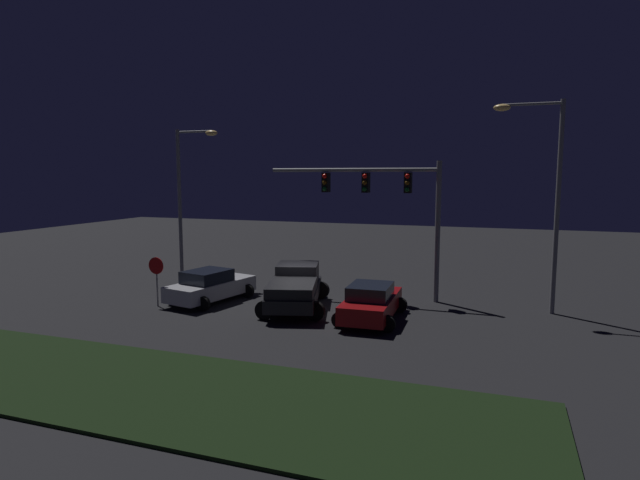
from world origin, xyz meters
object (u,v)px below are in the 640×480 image
at_px(car_sedan, 371,302).
at_px(stop_sign, 156,272).
at_px(pickup_truck, 295,285).
at_px(street_lamp_left, 187,186).
at_px(traffic_signal_gantry, 385,196).
at_px(street_lamp_right, 545,182).
at_px(car_sedan_far, 210,286).

bearing_deg(car_sedan, stop_sign, 93.96).
relative_size(pickup_truck, street_lamp_left, 0.69).
bearing_deg(traffic_signal_gantry, street_lamp_right, -3.87).
bearing_deg(stop_sign, traffic_signal_gantry, 28.43).
bearing_deg(traffic_signal_gantry, car_sedan_far, -155.22).
xyz_separation_m(pickup_truck, street_lamp_left, (-8.14, 4.05, 4.25)).
bearing_deg(stop_sign, car_sedan_far, 41.20).
relative_size(traffic_signal_gantry, stop_sign, 3.73).
height_order(pickup_truck, car_sedan, pickup_truck).
height_order(car_sedan_far, traffic_signal_gantry, traffic_signal_gantry).
bearing_deg(street_lamp_left, pickup_truck, -26.43).
distance_m(pickup_truck, car_sedan, 3.79).
distance_m(car_sedan_far, stop_sign, 2.50).
bearing_deg(street_lamp_right, car_sedan, -151.35).
bearing_deg(car_sedan, street_lamp_left, 65.31).
relative_size(pickup_truck, stop_sign, 2.57).
distance_m(street_lamp_right, stop_sign, 17.16).
bearing_deg(pickup_truck, car_sedan, -119.65).
bearing_deg(car_sedan_far, traffic_signal_gantry, -52.79).
relative_size(car_sedan, stop_sign, 2.00).
bearing_deg(stop_sign, car_sedan, 5.92).
xyz_separation_m(street_lamp_left, street_lamp_right, (18.29, -1.40, 0.32)).
height_order(car_sedan_far, street_lamp_right, street_lamp_right).
height_order(car_sedan_far, stop_sign, stop_sign).
bearing_deg(street_lamp_right, street_lamp_left, 175.61).
distance_m(traffic_signal_gantry, stop_sign, 11.01).
xyz_separation_m(traffic_signal_gantry, street_lamp_left, (-11.46, 0.94, 0.35)).
distance_m(car_sedan, traffic_signal_gantry, 5.78).
xyz_separation_m(car_sedan, street_lamp_right, (6.48, 3.54, 4.82)).
height_order(car_sedan, traffic_signal_gantry, traffic_signal_gantry).
distance_m(car_sedan_far, street_lamp_right, 15.37).
height_order(street_lamp_left, stop_sign, street_lamp_left).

